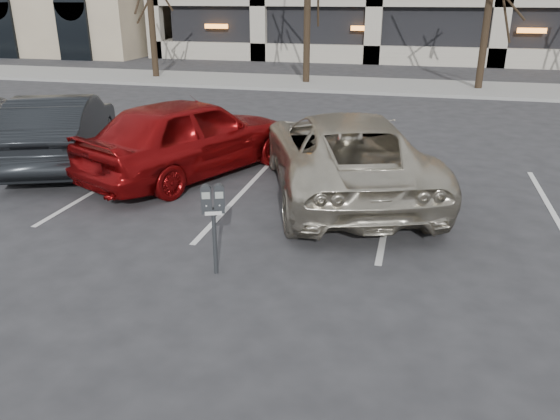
% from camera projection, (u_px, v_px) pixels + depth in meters
% --- Properties ---
extents(ground, '(140.00, 140.00, 0.00)m').
position_uv_depth(ground, '(286.00, 247.00, 8.25)').
color(ground, '#28282B').
rests_on(ground, ground).
extents(sidewalk, '(80.00, 4.00, 0.12)m').
position_uv_depth(sidewalk, '(377.00, 86.00, 22.66)').
color(sidewalk, gray).
rests_on(sidewalk, ground).
extents(stall_lines, '(16.90, 5.20, 0.00)m').
position_uv_depth(stall_lines, '(244.00, 190.00, 10.64)').
color(stall_lines, silver).
rests_on(stall_lines, ground).
extents(parking_meter, '(0.34, 0.23, 1.25)m').
position_uv_depth(parking_meter, '(213.00, 208.00, 7.12)').
color(parking_meter, black).
rests_on(parking_meter, ground).
extents(suv_silver, '(4.28, 6.17, 1.57)m').
position_uv_depth(suv_silver, '(344.00, 153.00, 10.24)').
color(suv_silver, '#BFB6A2').
rests_on(suv_silver, ground).
extents(car_red, '(3.83, 5.26, 1.66)m').
position_uv_depth(car_red, '(190.00, 136.00, 11.30)').
color(car_red, maroon).
rests_on(car_red, ground).
extents(car_dark, '(3.26, 4.98, 1.55)m').
position_uv_depth(car_dark, '(61.00, 129.00, 12.13)').
color(car_dark, black).
rests_on(car_dark, ground).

